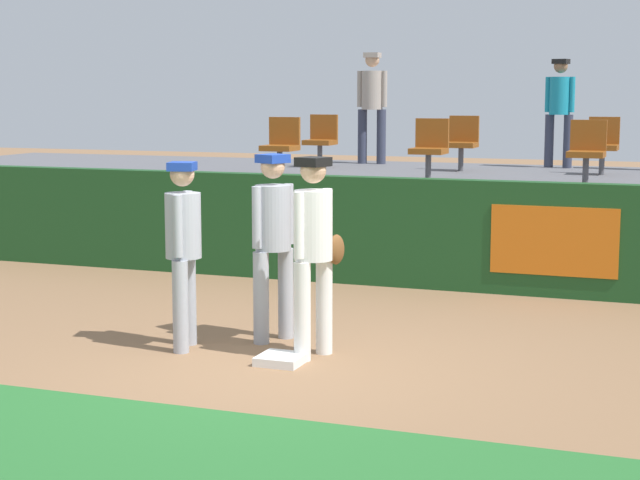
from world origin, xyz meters
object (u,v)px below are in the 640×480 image
at_px(player_fielder_home, 314,243).
at_px(first_base, 281,359).
at_px(seat_front_center, 430,145).
at_px(spectator_hooded, 560,105).
at_px(seat_back_center, 462,140).
at_px(spectator_casual, 372,100).
at_px(seat_front_right, 587,148).
at_px(seat_back_left, 321,138).
at_px(seat_front_left, 282,143).
at_px(player_runner_visitor, 183,241).
at_px(player_coach_visitor, 273,234).
at_px(seat_back_right, 603,142).

bearing_deg(player_fielder_home, first_base, -12.79).
relative_size(seat_front_center, spectator_hooded, 0.49).
xyz_separation_m(first_base, seat_back_center, (-0.03, 7.30, 1.67)).
bearing_deg(spectator_casual, seat_front_right, 141.72).
xyz_separation_m(seat_back_center, spectator_hooded, (1.29, 1.18, 0.52)).
bearing_deg(first_base, seat_front_center, 90.78).
bearing_deg(seat_back_center, seat_back_left, 180.00).
bearing_deg(spectator_casual, seat_front_left, 78.76).
distance_m(player_fielder_home, player_runner_visitor, 1.28).
distance_m(player_fielder_home, spectator_hooded, 8.29).
height_order(player_runner_visitor, seat_front_right, seat_front_right).
height_order(player_fielder_home, seat_back_left, seat_back_left).
distance_m(seat_back_left, spectator_casual, 1.30).
distance_m(first_base, seat_front_center, 5.75).
relative_size(player_coach_visitor, seat_front_right, 2.20).
xyz_separation_m(player_coach_visitor, spectator_casual, (-1.41, 7.54, 1.24)).
bearing_deg(seat_back_right, seat_back_center, 179.99).
relative_size(first_base, spectator_casual, 0.22).
bearing_deg(seat_front_center, player_fielder_home, -87.04).
relative_size(player_runner_visitor, seat_front_right, 2.13).
relative_size(seat_front_center, spectator_casual, 0.45).
height_order(player_coach_visitor, seat_front_left, seat_front_left).
relative_size(player_fielder_home, seat_front_center, 2.21).
relative_size(player_fielder_home, seat_front_right, 2.21).
bearing_deg(spectator_casual, player_fielder_home, 102.18).
bearing_deg(seat_front_right, spectator_casual, 143.67).
height_order(player_fielder_home, seat_back_right, seat_back_right).
bearing_deg(player_coach_visitor, spectator_hooded, -167.96).
distance_m(first_base, spectator_hooded, 8.85).
height_order(player_runner_visitor, spectator_hooded, spectator_hooded).
relative_size(player_fielder_home, player_runner_visitor, 1.04).
relative_size(player_runner_visitor, seat_back_center, 2.13).
bearing_deg(player_runner_visitor, seat_back_left, 175.85).
distance_m(seat_back_left, spectator_hooded, 3.82).
bearing_deg(seat_back_center, player_runner_visitor, -98.42).
xyz_separation_m(seat_front_right, seat_front_center, (-2.11, -0.00, -0.00)).
relative_size(first_base, player_fielder_home, 0.22).
relative_size(player_runner_visitor, seat_back_right, 2.13).
bearing_deg(player_coach_visitor, seat_back_right, -176.51).
relative_size(seat_front_left, spectator_hooded, 0.49).
bearing_deg(first_base, seat_back_center, 90.26).
xyz_separation_m(player_coach_visitor, seat_front_right, (2.44, 4.71, 0.64)).
distance_m(first_base, spectator_casual, 8.83).
height_order(first_base, seat_back_center, seat_back_center).
xyz_separation_m(player_fielder_home, seat_back_left, (-2.53, 6.96, 0.64)).
bearing_deg(first_base, seat_back_right, 74.23).
xyz_separation_m(player_runner_visitor, seat_back_left, (-1.26, 7.10, 0.67)).
distance_m(player_runner_visitor, seat_back_left, 7.24).
xyz_separation_m(seat_front_right, seat_back_center, (-2.07, 1.80, -0.00)).
bearing_deg(seat_back_left, seat_front_center, -38.47).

